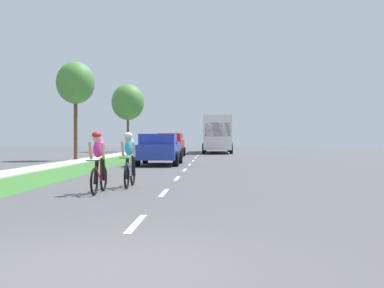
{
  "coord_description": "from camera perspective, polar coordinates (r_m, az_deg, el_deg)",
  "views": [
    {
      "loc": [
        1.27,
        -5.19,
        1.41
      ],
      "look_at": [
        0.45,
        14.05,
        1.19
      ],
      "focal_mm": 46.81,
      "sensor_mm": 36.0,
      "label": 1
    }
  ],
  "objects": [
    {
      "name": "cyclist_trailing",
      "position": [
        14.52,
        -7.13,
        -1.71
      ],
      "size": [
        0.42,
        1.72,
        1.58
      ],
      "color": "black",
      "rests_on": "ground_plane"
    },
    {
      "name": "ground_plane",
      "position": [
        25.26,
        -0.45,
        -2.55
      ],
      "size": [
        120.0,
        120.0,
        0.0
      ],
      "primitive_type": "plane",
      "color": "#4C4C4F"
    },
    {
      "name": "bus_white",
      "position": [
        49.3,
        2.88,
        1.31
      ],
      "size": [
        2.78,
        11.6,
        3.48
      ],
      "color": "silver",
      "rests_on": "ground_plane"
    },
    {
      "name": "street_tree_near",
      "position": [
        33.21,
        -13.13,
        6.74
      ],
      "size": [
        2.46,
        2.46,
        6.34
      ],
      "color": "brown",
      "rests_on": "ground_plane"
    },
    {
      "name": "grass_verge",
      "position": [
        25.97,
        -11.27,
        -2.47
      ],
      "size": [
        2.39,
        70.0,
        0.01
      ],
      "primitive_type": "cube",
      "color": "#38722D",
      "rests_on": "ground_plane"
    },
    {
      "name": "lane_markings_center",
      "position": [
        29.25,
        -0.06,
        -2.11
      ],
      "size": [
        0.12,
        53.13,
        0.01
      ],
      "color": "white",
      "rests_on": "ground_plane"
    },
    {
      "name": "sidewalk_concrete",
      "position": [
        26.51,
        -15.48,
        -2.41
      ],
      "size": [
        1.62,
        70.0,
        0.1
      ],
      "primitive_type": "cube",
      "color": "#B2ADA3",
      "rests_on": "ground_plane"
    },
    {
      "name": "street_tree_far",
      "position": [
        53.55,
        -7.32,
        4.73
      ],
      "size": [
        3.45,
        3.45,
        7.14
      ],
      "color": "brown",
      "rests_on": "ground_plane"
    },
    {
      "name": "pickup_blue",
      "position": [
        26.49,
        -3.73,
        -0.61
      ],
      "size": [
        2.22,
        5.1,
        1.64
      ],
      "color": "#23389E",
      "rests_on": "ground_plane"
    },
    {
      "name": "cyclist_lead",
      "position": [
        13.02,
        -10.58,
        -1.99
      ],
      "size": [
        0.42,
        1.72,
        1.58
      ],
      "color": "black",
      "rests_on": "ground_plane"
    },
    {
      "name": "suv_red",
      "position": [
        38.31,
        -2.49,
        -0.05
      ],
      "size": [
        2.15,
        4.7,
        1.79
      ],
      "color": "red",
      "rests_on": "ground_plane"
    }
  ]
}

